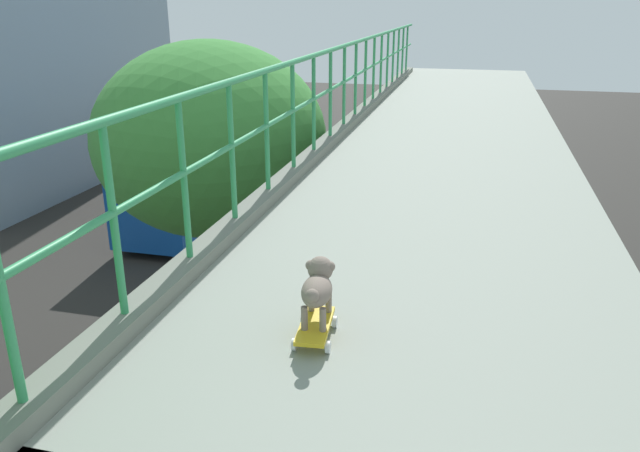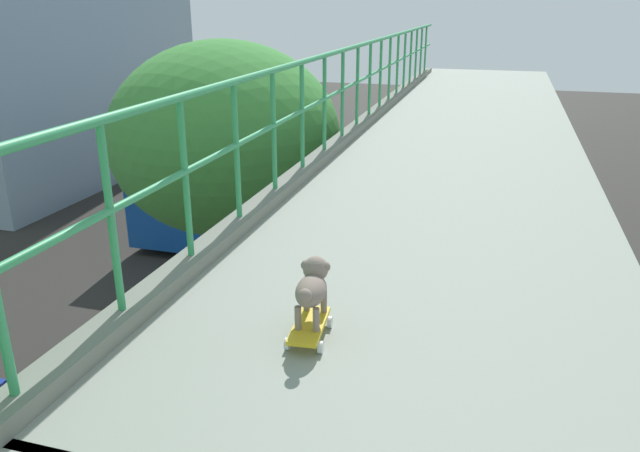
{
  "view_description": "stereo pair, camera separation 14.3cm",
  "coord_description": "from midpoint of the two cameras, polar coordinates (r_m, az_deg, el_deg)",
  "views": [
    {
      "loc": [
        1.55,
        -1.04,
        7.69
      ],
      "look_at": [
        0.62,
        2.65,
        6.3
      ],
      "focal_mm": 34.59,
      "sensor_mm": 36.0,
      "label": 1
    },
    {
      "loc": [
        1.69,
        -1.0,
        7.69
      ],
      "look_at": [
        0.62,
        2.65,
        6.3
      ],
      "focal_mm": 34.59,
      "sensor_mm": 36.0,
      "label": 2
    }
  ],
  "objects": [
    {
      "name": "city_bus",
      "position": [
        23.8,
        -8.2,
        6.04
      ],
      "size": [
        2.72,
        10.3,
        3.55
      ],
      "color": "navy",
      "rests_on": "ground"
    },
    {
      "name": "car_black_fifth",
      "position": [
        13.11,
        -13.11,
        -12.7
      ],
      "size": [
        1.99,
        4.34,
        1.48
      ],
      "color": "black",
      "rests_on": "ground"
    },
    {
      "name": "small_dog",
      "position": [
        3.35,
        0.51,
        -5.51
      ],
      "size": [
        0.19,
        0.41,
        0.32
      ],
      "color": "gray",
      "rests_on": "toy_skateboard"
    },
    {
      "name": "toy_skateboard",
      "position": [
        3.39,
        0.22,
        -9.31
      ],
      "size": [
        0.23,
        0.44,
        0.09
      ],
      "color": "gold",
      "rests_on": "overpass_deck"
    },
    {
      "name": "roadside_tree_mid",
      "position": [
        10.22,
        -8.35,
        7.69
      ],
      "size": [
        3.75,
        3.75,
        7.15
      ],
      "color": "#483429",
      "rests_on": "ground"
    }
  ]
}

